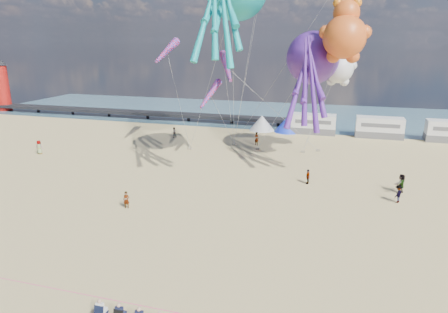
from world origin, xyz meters
TOP-DOWN VIEW (x-y plane):
  - ground at (0.00, 0.00)m, footprint 120.00×120.00m
  - water at (0.00, 55.00)m, footprint 120.00×120.00m
  - pier at (-28.00, 44.00)m, footprint 60.00×3.00m
  - lighthouse at (-56.00, 44.00)m, footprint 2.60×2.60m
  - motorhome_0 at (6.00, 40.00)m, footprint 6.60×2.50m
  - motorhome_1 at (15.50, 40.00)m, footprint 6.60×2.50m
  - tent_white at (-2.00, 40.00)m, footprint 4.00×4.00m
  - tent_blue at (2.00, 40.00)m, footprint 4.00×4.00m
  - rope_line at (0.00, -5.00)m, footprint 34.00×0.03m
  - standing_person at (-7.21, 6.51)m, footprint 0.59×0.44m
  - beachgoer_0 at (-26.31, 18.66)m, footprint 0.67×0.48m
  - beachgoer_1 at (-13.51, 31.59)m, footprint 0.86×0.86m
  - beachgoer_2 at (15.15, 14.27)m, footprint 0.93×0.99m
  - beachgoer_3 at (7.11, 16.95)m, footprint 0.85×1.10m
  - beachgoer_4 at (15.69, 16.81)m, footprint 0.99×1.15m
  - beachgoer_5 at (-0.88, 30.53)m, footprint 1.76×1.32m
  - sandbag_a at (-8.80, 25.83)m, footprint 0.50×0.35m
  - sandbag_b at (-0.27, 28.32)m, footprint 0.50×0.35m
  - sandbag_c at (5.57, 28.39)m, footprint 0.50×0.35m
  - sandbag_d at (7.39, 29.62)m, footprint 0.50×0.35m
  - sandbag_e at (-3.85, 29.80)m, footprint 0.50×0.35m
  - kite_octopus_purple at (6.25, 26.66)m, footprint 7.61×11.96m
  - kite_panda at (9.18, 28.69)m, footprint 4.78×4.57m
  - kite_teddy_orange at (9.54, 22.22)m, footprint 6.03×5.77m
  - windsock_left at (-12.06, 26.93)m, footprint 1.13×6.78m
  - windsock_mid at (-3.63, 25.07)m, footprint 3.62×6.35m
  - windsock_right at (-5.29, 23.82)m, footprint 1.67×5.42m

SIDE VIEW (x-z plane):
  - ground at x=0.00m, z-range 0.00..0.00m
  - water at x=0.00m, z-range 0.02..0.02m
  - rope_line at x=0.00m, z-range 0.00..0.04m
  - sandbag_a at x=-8.80m, z-range 0.00..0.22m
  - sandbag_b at x=-0.27m, z-range 0.00..0.22m
  - sandbag_c at x=5.57m, z-range 0.00..0.22m
  - sandbag_d at x=7.39m, z-range 0.00..0.22m
  - sandbag_e at x=-3.85m, z-range 0.00..0.22m
  - standing_person at x=-7.21m, z-range 0.00..1.48m
  - beachgoer_3 at x=7.11m, z-range 0.00..1.49m
  - beachgoer_1 at x=-13.51m, z-range 0.00..1.50m
  - beachgoer_2 at x=15.15m, z-range 0.00..1.63m
  - beachgoer_0 at x=-26.31m, z-range 0.00..1.73m
  - beachgoer_5 at x=-0.88m, z-range 0.00..1.85m
  - beachgoer_4 at x=15.69m, z-range 0.00..1.86m
  - pier at x=-28.00m, z-range 0.75..1.25m
  - tent_white at x=-2.00m, z-range 0.00..2.40m
  - tent_blue at x=2.00m, z-range 0.00..2.40m
  - motorhome_0 at x=6.00m, z-range 0.00..3.00m
  - motorhome_1 at x=15.50m, z-range 0.00..3.00m
  - lighthouse at x=-56.00m, z-range 0.00..9.00m
  - windsock_right at x=-5.29m, z-range 4.97..10.31m
  - kite_panda at x=9.18m, z-range 7.61..13.58m
  - windsock_mid at x=-3.63m, z-range 7.53..14.05m
  - kite_octopus_purple at x=6.25m, z-range 5.53..18.19m
  - windsock_left at x=-12.06m, z-range 9.07..15.85m
  - kite_teddy_orange at x=9.54m, z-range 10.36..17.83m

